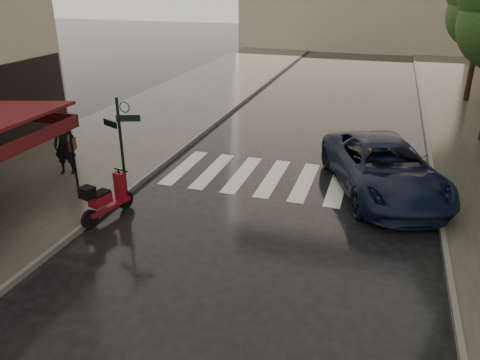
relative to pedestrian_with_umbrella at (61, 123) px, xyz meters
The scene contains 9 objects.
ground 6.05m from the pedestrian_with_umbrella, 45.78° to the right, with size 120.00×120.00×0.00m, color black.
sidewalk_near 8.08m from the pedestrian_with_umbrella, 93.49° to the left, with size 6.00×60.00×0.12m, color #38332D.
curb_near 8.46m from the pedestrian_with_umbrella, 71.91° to the left, with size 0.12×60.00×0.16m, color #595651.
curb_far 14.02m from the pedestrian_with_umbrella, 34.45° to the left, with size 0.12×60.00×0.16m, color #595651.
crosswalk 7.47m from the pedestrian_with_umbrella, 14.95° to the left, with size 7.85×3.20×0.01m.
signpost 3.05m from the pedestrian_with_umbrella, 21.82° to the right, with size 1.17×0.29×3.10m.
pedestrian_with_umbrella is the anchor object (origin of this frame).
scooter 3.83m from the pedestrian_with_umbrella, 37.97° to the right, with size 0.72×1.81×1.21m.
parked_car 10.09m from the pedestrian_with_umbrella, 10.57° to the left, with size 2.65×5.75×1.60m, color black.
Camera 1 is at (5.67, -7.75, 6.02)m, focal length 35.00 mm.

